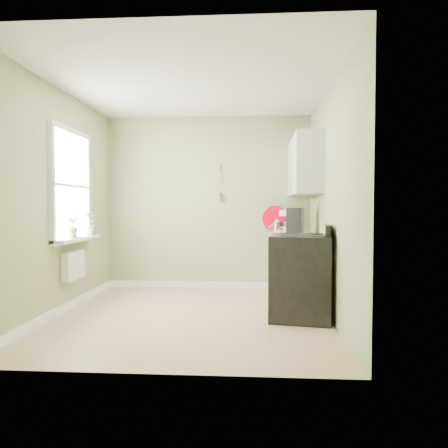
# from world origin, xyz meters

# --- Properties ---
(floor) EXTENTS (3.20, 3.60, 0.02)m
(floor) POSITION_xyz_m (0.00, 0.00, -0.01)
(floor) COLOR tan
(floor) RESTS_ON ground
(ceiling) EXTENTS (3.20, 3.60, 0.02)m
(ceiling) POSITION_xyz_m (0.00, 0.00, 2.71)
(ceiling) COLOR white
(ceiling) RESTS_ON wall_back
(wall_back) EXTENTS (3.20, 0.02, 2.70)m
(wall_back) POSITION_xyz_m (0.00, 1.81, 1.35)
(wall_back) COLOR #959B69
(wall_back) RESTS_ON floor
(wall_left) EXTENTS (0.02, 3.60, 2.70)m
(wall_left) POSITION_xyz_m (-1.61, 0.00, 1.35)
(wall_left) COLOR #959B69
(wall_left) RESTS_ON floor
(wall_right) EXTENTS (0.02, 3.60, 2.70)m
(wall_right) POSITION_xyz_m (1.61, 0.00, 1.35)
(wall_right) COLOR #959B69
(wall_right) RESTS_ON floor
(base_cabinets) EXTENTS (0.60, 1.60, 0.87)m
(base_cabinets) POSITION_xyz_m (1.30, 1.00, 0.43)
(base_cabinets) COLOR silver
(base_cabinets) RESTS_ON floor
(countertop) EXTENTS (0.64, 1.60, 0.04)m
(countertop) POSITION_xyz_m (1.29, 1.00, 0.89)
(countertop) COLOR tan
(countertop) RESTS_ON base_cabinets
(upper_cabinets) EXTENTS (0.35, 1.40, 0.80)m
(upper_cabinets) POSITION_xyz_m (1.43, 1.10, 1.85)
(upper_cabinets) COLOR silver
(upper_cabinets) RESTS_ON wall_right
(window) EXTENTS (0.06, 1.14, 1.44)m
(window) POSITION_xyz_m (-1.58, 0.30, 1.55)
(window) COLOR white
(window) RESTS_ON wall_left
(window_sill) EXTENTS (0.18, 1.14, 0.04)m
(window_sill) POSITION_xyz_m (-1.51, 0.30, 0.88)
(window_sill) COLOR white
(window_sill) RESTS_ON wall_left
(radiator) EXTENTS (0.12, 0.50, 0.35)m
(radiator) POSITION_xyz_m (-1.54, 0.25, 0.55)
(radiator) COLOR white
(radiator) RESTS_ON wall_left
(wall_utensils) EXTENTS (0.02, 0.14, 0.58)m
(wall_utensils) POSITION_xyz_m (0.20, 1.78, 1.56)
(wall_utensils) COLOR tan
(wall_utensils) RESTS_ON wall_back
(stove) EXTENTS (0.80, 0.88, 1.09)m
(stove) POSITION_xyz_m (1.28, 0.00, 0.49)
(stove) COLOR black
(stove) RESTS_ON floor
(stand_mixer) EXTENTS (0.28, 0.33, 0.36)m
(stand_mixer) POSITION_xyz_m (1.22, 1.74, 1.06)
(stand_mixer) COLOR #B2B2B7
(stand_mixer) RESTS_ON countertop
(kettle) EXTENTS (0.18, 0.11, 0.19)m
(kettle) POSITION_xyz_m (1.08, 1.61, 1.00)
(kettle) COLOR silver
(kettle) RESTS_ON countertop
(coffee_maker) EXTENTS (0.26, 0.27, 0.36)m
(coffee_maker) POSITION_xyz_m (1.29, 0.96, 1.08)
(coffee_maker) COLOR black
(coffee_maker) RESTS_ON countertop
(red_tray) EXTENTS (0.39, 0.18, 0.39)m
(red_tray) POSITION_xyz_m (1.05, 1.72, 1.11)
(red_tray) COLOR #9C0012
(red_tray) RESTS_ON countertop
(jar) EXTENTS (0.08, 0.08, 0.09)m
(jar) POSITION_xyz_m (1.06, 0.70, 0.96)
(jar) COLOR beige
(jar) RESTS_ON countertop
(plant_a) EXTENTS (0.18, 0.16, 0.28)m
(plant_a) POSITION_xyz_m (-1.50, 0.13, 1.04)
(plant_a) COLOR #41712D
(plant_a) RESTS_ON window_sill
(plant_b) EXTENTS (0.15, 0.18, 0.31)m
(plant_b) POSITION_xyz_m (-1.50, 0.17, 1.05)
(plant_b) COLOR #41712D
(plant_b) RESTS_ON window_sill
(plant_c) EXTENTS (0.25, 0.25, 0.33)m
(plant_c) POSITION_xyz_m (-1.50, 0.72, 1.06)
(plant_c) COLOR #41712D
(plant_c) RESTS_ON window_sill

